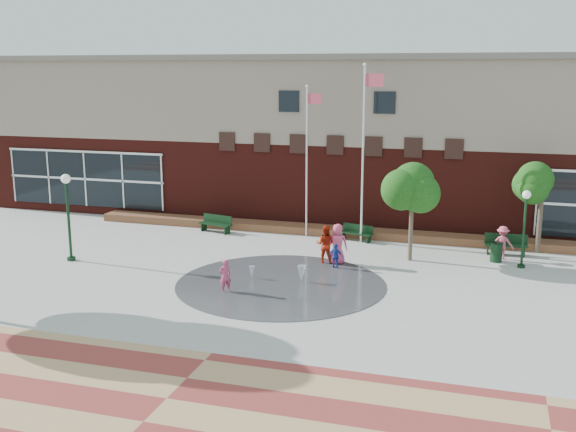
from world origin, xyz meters
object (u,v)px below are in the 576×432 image
(flagpole_right, at_px, (364,145))
(bench_left, at_px, (216,227))
(trash_can, at_px, (496,252))
(child_splash, at_px, (225,276))
(flagpole_left, at_px, (307,154))

(flagpole_right, distance_m, bench_left, 9.02)
(trash_can, bearing_deg, bench_left, 173.80)
(bench_left, xyz_separation_m, child_splash, (4.15, -8.91, 0.36))
(bench_left, distance_m, trash_can, 14.24)
(bench_left, bearing_deg, trash_can, 8.10)
(flagpole_left, height_order, bench_left, flagpole_left)
(child_splash, bearing_deg, trash_can, 174.06)
(flagpole_left, bearing_deg, flagpole_right, 6.35)
(flagpole_left, xyz_separation_m, child_splash, (-0.69, -9.48, -3.62))
(flagpole_left, distance_m, flagpole_right, 3.03)
(bench_left, bearing_deg, child_splash, -50.73)
(bench_left, bearing_deg, flagpole_right, 15.58)
(flagpole_left, relative_size, trash_can, 8.42)
(flagpole_left, xyz_separation_m, flagpole_right, (2.94, -0.40, 0.60))
(flagpole_left, bearing_deg, child_splash, -80.02)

